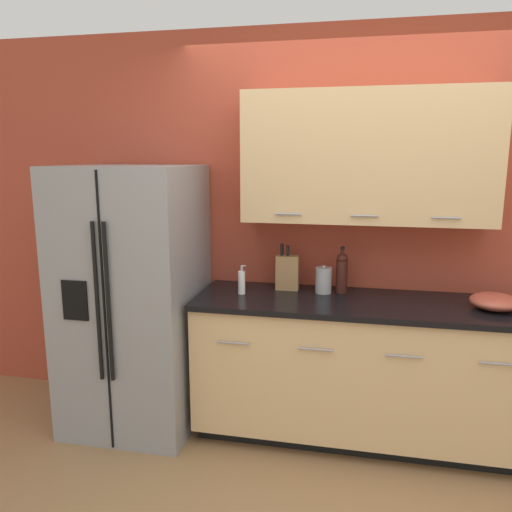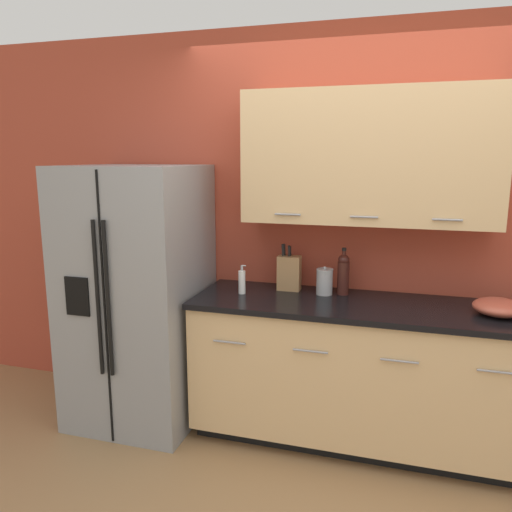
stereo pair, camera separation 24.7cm
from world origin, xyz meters
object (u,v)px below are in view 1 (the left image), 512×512
wine_bottle (342,272)px  mixing_bowl (495,301)px  refrigerator (134,298)px  steel_canister (324,280)px  knife_block (288,272)px  soap_dispenser (242,282)px

wine_bottle → mixing_bowl: (0.88, -0.19, -0.09)m
wine_bottle → refrigerator: bearing=-169.7°
wine_bottle → mixing_bowl: size_ratio=1.09×
steel_canister → mixing_bowl: 1.01m
knife_block → soap_dispenser: (-0.27, -0.17, -0.04)m
wine_bottle → steel_canister: bearing=-161.8°
knife_block → wine_bottle: bearing=-0.5°
soap_dispenser → mixing_bowl: bearing=-0.6°
knife_block → steel_canister: bearing=-9.5°
knife_block → refrigerator: bearing=-166.0°
wine_bottle → mixing_bowl: wine_bottle is taller
soap_dispenser → mixing_bowl: 1.50m
knife_block → mixing_bowl: (1.23, -0.19, -0.07)m
soap_dispenser → steel_canister: bearing=14.6°
refrigerator → mixing_bowl: bearing=1.4°
knife_block → wine_bottle: size_ratio=1.03×
soap_dispenser → mixing_bowl: size_ratio=0.68×
knife_block → mixing_bowl: size_ratio=1.12×
knife_block → mixing_bowl: 1.25m
refrigerator → knife_block: 1.03m
refrigerator → knife_block: refrigerator is taller
wine_bottle → soap_dispenser: wine_bottle is taller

